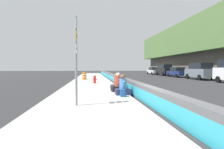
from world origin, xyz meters
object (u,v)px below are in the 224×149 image
Objects in this scene: seated_person_middle at (118,85)px; parked_car_farther at (153,71)px; fire_hydrant at (95,79)px; parked_car_far at (164,70)px; seated_person_rear at (117,84)px; backpack at (123,93)px; seated_person_foreground at (123,88)px; parked_car_fourth at (200,71)px; construction_barrel at (84,76)px; parked_car_midline at (177,72)px; route_sign_post at (76,54)px.

parked_car_farther is (30.12, -13.08, 0.34)m from seated_person_middle.
parked_car_far is (17.57, -14.49, 0.60)m from fire_hydrant.
seated_person_rear is 25.72m from parked_car_far.
fire_hydrant reaches higher than backpack.
seated_person_foreground is 0.24× the size of parked_car_fourth.
parked_car_far reaches higher than construction_barrel.
parked_car_far reaches higher than parked_car_midline.
backpack is 0.42× the size of construction_barrel.
construction_barrel is at bearing 15.39° from seated_person_rear.
construction_barrel is at bearing 1.25° from route_sign_post.
construction_barrel is at bearing 140.08° from parked_car_farther.
parked_car_midline is at bearing -50.61° from fire_hydrant.
construction_barrel is (13.51, 2.58, 0.28)m from backpack.
parked_car_midline is at bearing 179.14° from parked_car_far.
parked_car_fourth is at bearing -43.75° from backpack.
seated_person_middle reaches higher than construction_barrel.
parked_car_midline is (20.00, -13.05, 0.53)m from backpack.
route_sign_post is 0.74× the size of parked_car_far.
seated_person_middle reaches higher than fire_hydrant.
parked_car_farther is at bearing 0.18° from parked_car_fourth.
parked_car_farther is (32.31, -13.16, 0.53)m from backpack.
seated_person_foreground is at bearing 157.57° from parked_car_farther.
fire_hydrant is at bearing 13.48° from seated_person_middle.
parked_car_fourth and parked_car_far have the same top height.
fire_hydrant is 0.93× the size of construction_barrel.
construction_barrel is 16.93m from parked_car_midline.
parked_car_fourth is (10.26, -13.05, 0.69)m from seated_person_rear.
seated_person_foreground is at bearing 134.88° from parked_car_fourth.
seated_person_rear is 16.61m from parked_car_fourth.
fire_hydrant is 2.20× the size of backpack.
seated_person_foreground is 23.16m from parked_car_midline.
fire_hydrant is 6.15m from seated_person_middle.
seated_person_middle is 1.35m from seated_person_rear.
seated_person_foreground is 0.24× the size of parked_car_far.
seated_person_rear is (-4.63, -1.52, -0.09)m from fire_hydrant.
fire_hydrant is 0.76× the size of seated_person_foreground.
parked_car_fourth is at bearing -51.83° from seated_person_rear.
fire_hydrant is at bearing 9.40° from backpack.
seated_person_foreground is 0.26× the size of parked_car_midline.
parked_car_far is at bearing -27.04° from backpack.
seated_person_middle is at bearing -2.06° from backpack.
route_sign_post is 0.80× the size of parked_car_farther.
route_sign_post is at bearing 145.06° from parked_car_midline.
parked_car_fourth reaches higher than construction_barrel.
parked_car_far is at bearing -0.86° from parked_car_midline.
parked_car_far reaches higher than parked_car_farther.
route_sign_post is 3.10× the size of seated_person_foreground.
fire_hydrant is 0.18× the size of parked_car_far.
parked_car_fourth is at bearing -45.12° from seated_person_foreground.
fire_hydrant is 0.18× the size of parked_car_fourth.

